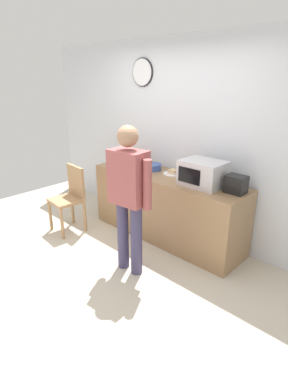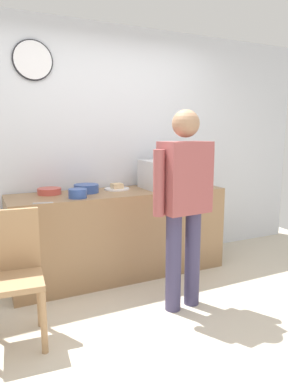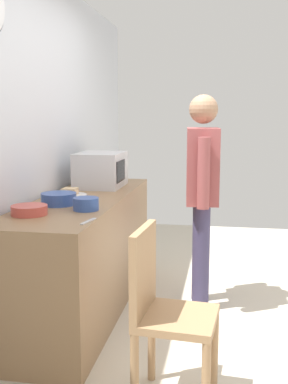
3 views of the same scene
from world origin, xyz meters
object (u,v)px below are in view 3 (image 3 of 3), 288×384
at_px(mixing_bowl, 86,204).
at_px(cereal_bowl, 29,210).
at_px(spoon_utensil, 88,221).
at_px(person_standing, 202,185).
at_px(sandwich_plate, 70,194).
at_px(microwave, 101,170).
at_px(salad_bowl, 59,199).
at_px(toaster, 108,170).
at_px(fork_utensil, 81,181).
at_px(wooden_chair, 163,307).

bearing_deg(mixing_bowl, cereal_bowl, 122.50).
distance_m(cereal_bowl, spoon_utensil, 0.45).
bearing_deg(person_standing, mixing_bowl, 133.83).
xyz_separation_m(sandwich_plate, cereal_bowl, (-0.69, 0.03, 0.01)).
xyz_separation_m(microwave, salad_bowl, (-0.87, 0.07, -0.11)).
distance_m(toaster, spoon_utensil, 1.80).
bearing_deg(fork_utensil, wooden_chair, -151.98).
relative_size(toaster, wooden_chair, 0.23).
bearing_deg(sandwich_plate, fork_utensil, 11.25).
distance_m(spoon_utensil, wooden_chair, 0.68).
bearing_deg(microwave, spoon_utensil, -168.07).
distance_m(mixing_bowl, person_standing, 1.01).
distance_m(person_standing, wooden_chair, 1.42).
relative_size(microwave, mixing_bowl, 2.94).
relative_size(sandwich_plate, fork_utensil, 1.54).
xyz_separation_m(sandwich_plate, toaster, (0.93, -0.06, 0.08)).
distance_m(microwave, mixing_bowl, 1.04).
distance_m(fork_utensil, wooden_chair, 2.25).
xyz_separation_m(microwave, person_standing, (-0.32, -0.90, -0.06)).
height_order(fork_utensil, spoon_utensil, same).
distance_m(salad_bowl, person_standing, 1.11).
bearing_deg(wooden_chair, fork_utensil, 28.02).
xyz_separation_m(spoon_utensil, wooden_chair, (-0.31, -0.49, -0.37)).
relative_size(sandwich_plate, mixing_bowl, 1.54).
bearing_deg(microwave, person_standing, -109.86).
height_order(salad_bowl, fork_utensil, salad_bowl).
bearing_deg(mixing_bowl, fork_utensil, 18.62).
bearing_deg(spoon_utensil, microwave, 11.93).
bearing_deg(sandwich_plate, mixing_bowl, -150.52).
bearing_deg(sandwich_plate, cereal_bowl, 177.45).
bearing_deg(spoon_utensil, mixing_bowl, 18.92).
bearing_deg(mixing_bowl, person_standing, -46.17).
relative_size(salad_bowl, fork_utensil, 1.45).
relative_size(sandwich_plate, person_standing, 0.16).
relative_size(spoon_utensil, wooden_chair, 0.18).
bearing_deg(person_standing, fork_utensil, 62.06).
relative_size(microwave, fork_utensil, 2.94).
bearing_deg(spoon_utensil, fork_utensil, 18.68).
xyz_separation_m(microwave, sandwich_plate, (-0.52, 0.11, -0.13)).
distance_m(cereal_bowl, fork_utensil, 1.52).
height_order(spoon_utensil, wooden_chair, wooden_chair).
bearing_deg(wooden_chair, microwave, 24.88).
bearing_deg(salad_bowl, cereal_bowl, 169.20).
bearing_deg(person_standing, microwave, 70.14).
bearing_deg(sandwich_plate, person_standing, -78.75).
bearing_deg(spoon_utensil, salad_bowl, 36.41).
distance_m(sandwich_plate, mixing_bowl, 0.57).
relative_size(fork_utensil, wooden_chair, 0.18).
distance_m(cereal_bowl, toaster, 1.63).
height_order(spoon_utensil, person_standing, person_standing).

